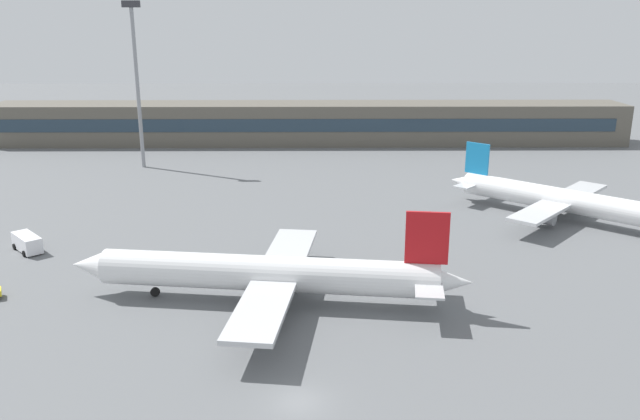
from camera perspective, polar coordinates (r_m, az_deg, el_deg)
The scene contains 6 objects.
ground_plane at distance 86.82m, azimuth -1.28°, elevation -1.90°, with size 400.00×400.00×0.00m, color slate.
terminal_building at distance 147.46m, azimuth -0.99°, elevation 7.68°, with size 141.41×12.13×9.00m.
airplane_near at distance 65.05m, azimuth -4.87°, elevation -5.61°, with size 40.80×28.63×10.09m.
airplane_mid at distance 97.13m, azimuth 21.11°, elevation 0.73°, with size 29.69×27.60×9.27m.
service_van_white at distance 87.06m, azimuth -24.46°, elevation -2.63°, with size 4.97×5.20×2.08m.
floodlight_tower_west at distance 126.07m, azimuth -15.90°, elevation 11.38°, with size 3.20×0.80×30.46m.
Camera 1 is at (1.18, -42.25, 27.76)m, focal length 36.23 mm.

